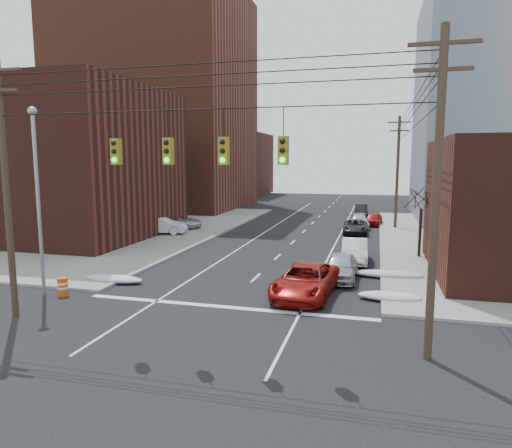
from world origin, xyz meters
The scene contains 27 objects.
ground centered at (0.00, 0.00, 0.00)m, with size 160.00×160.00×0.00m, color black.
sidewalk_nw centered at (-27.00, 27.00, 0.07)m, with size 40.00×40.00×0.15m, color gray.
building_brick_tall centered at (-24.00, 48.00, 15.00)m, with size 24.00×20.00×30.00m, color brown.
building_brick_near centered at (-22.00, 22.00, 6.50)m, with size 20.00×16.00×13.00m, color #4B1F16.
building_brick_far centered at (-26.00, 74.00, 6.00)m, with size 22.00×18.00×12.00m, color #4B1F16.
building_glass centered at (24.00, 70.00, 11.00)m, with size 20.00×18.00×22.00m, color gray.
utility_pole_left centered at (-8.50, 3.00, 5.78)m, with size 2.20×0.28×11.00m.
utility_pole_right centered at (8.50, 3.00, 5.78)m, with size 2.20×0.28×11.00m.
utility_pole_far centered at (8.50, 34.00, 5.78)m, with size 2.20×0.28×11.00m.
traffic_signals centered at (0.10, 2.97, 7.17)m, with size 17.00×0.42×2.02m.
street_light centered at (-9.50, 6.00, 5.54)m, with size 0.44×0.44×9.32m.
bare_tree centered at (9.59, 20.00, 2.32)m, with size 2.09×2.20×4.93m.
snow_nw centered at (-7.40, 9.00, 0.21)m, with size 3.50×1.08×0.42m, color silver.
snow_ne centered at (7.40, 9.50, 0.21)m, with size 3.00×1.08×0.42m, color silver.
snow_east_far centered at (7.40, 14.00, 0.21)m, with size 4.00×1.08×0.42m, color silver.
red_pickup centered at (3.34, 9.19, 0.79)m, with size 2.63×5.70×1.58m, color maroon.
parked_car_a centered at (4.80, 12.88, 0.75)m, with size 1.78×4.43×1.51m, color #ADACB1.
parked_car_b centered at (5.33, 17.61, 0.77)m, with size 1.63×4.69×1.54m, color white.
parked_car_c centered at (4.80, 30.00, 0.66)m, with size 2.17×4.71×1.31m, color black.
parked_car_d centered at (5.03, 33.80, 0.65)m, with size 1.83×4.50×1.31m, color #B2B2B7.
parked_car_e centered at (6.40, 36.07, 0.66)m, with size 1.55×3.86×1.31m, color #9A100E.
parked_car_f centered at (4.80, 44.57, 0.70)m, with size 1.49×4.28×1.41m, color black.
lot_car_a centered at (-12.22, 24.31, 0.94)m, with size 1.67×4.78×1.57m, color silver.
lot_car_b centered at (-12.13, 28.38, 0.80)m, with size 2.14×4.65×1.29m, color silver.
lot_car_c centered at (-17.74, 25.56, 0.92)m, with size 2.16×5.30×1.54m, color black.
lot_car_d centered at (-18.35, 24.38, 0.84)m, with size 1.62×4.04×1.38m, color silver.
construction_barrel centered at (-8.50, 6.14, 0.47)m, with size 0.57×0.57×0.91m.
Camera 1 is at (6.62, -12.88, 6.77)m, focal length 32.00 mm.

